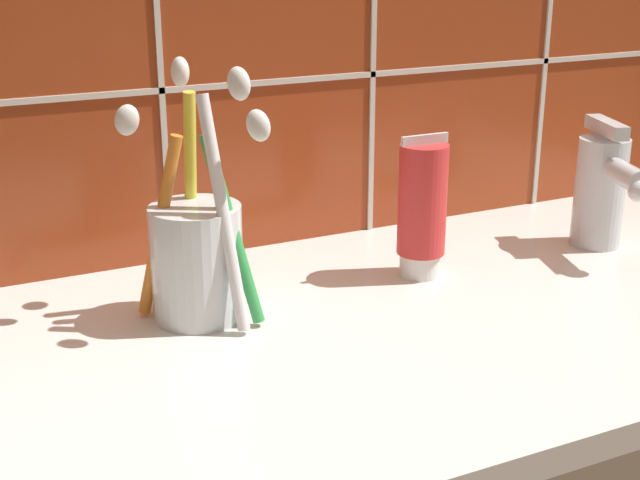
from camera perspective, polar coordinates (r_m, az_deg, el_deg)
sink_counter at (r=70.21cm, az=9.10°, el=-4.71°), size 78.45×38.33×2.00cm
tile_wall_backsplash at (r=81.10cm, az=1.93°, el=14.27°), size 88.45×1.72×44.26cm
toothbrush_cup at (r=65.17cm, az=-7.83°, el=-0.71°), size 9.90×10.19×19.11cm
toothpaste_tube at (r=72.99cm, az=6.85°, el=2.09°), size 4.17×3.97×11.91cm
sink_faucet at (r=83.00cm, az=17.68°, el=3.22°), size 5.26×10.59×11.46cm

